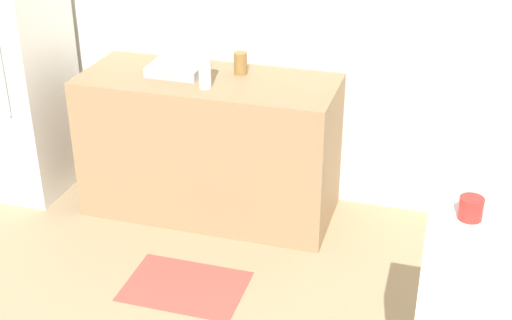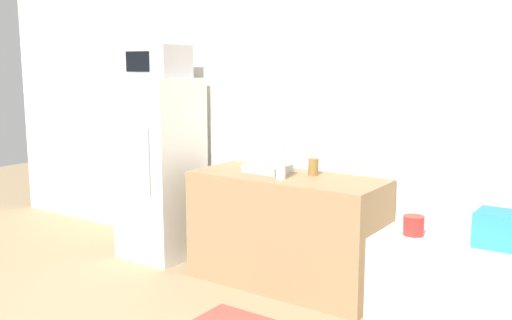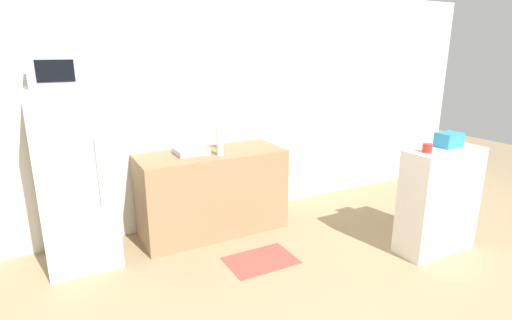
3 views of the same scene
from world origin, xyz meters
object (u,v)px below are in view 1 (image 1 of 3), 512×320
Objects in this scene: jar at (471,208)px; refrigerator at (11,71)px; bottle_short at (240,63)px; bottle_tall at (205,64)px.

refrigerator is at bearing 153.51° from jar.
jar is (1.36, -1.59, 0.12)m from bottle_short.
refrigerator is 1.40m from bottle_tall.
bottle_tall is 2.19× the size of bottle_short.
bottle_short is 1.52× the size of jar.
refrigerator is at bearing -173.66° from bottle_short.
refrigerator is 5.62× the size of bottle_tall.
bottle_tall reaches higher than jar.
bottle_short is (1.50, 0.17, 0.14)m from refrigerator.
bottle_short is at bearing 6.34° from refrigerator.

